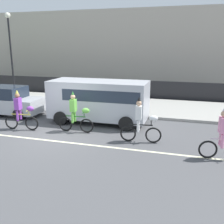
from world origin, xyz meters
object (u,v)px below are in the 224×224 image
(parade_cyclist_purple, at_px, (21,113))
(parade_cyclist_lime, at_px, (76,114))
(parade_cyclist_zebra, at_px, (141,123))
(street_lamp_post, at_px, (10,44))
(parked_van_silver, at_px, (100,98))
(parked_car_silver, at_px, (7,101))

(parade_cyclist_purple, height_order, parade_cyclist_lime, same)
(parade_cyclist_zebra, relative_size, street_lamp_post, 0.33)
(parade_cyclist_purple, xyz_separation_m, parade_cyclist_zebra, (5.76, -0.05, 0.00))
(parade_cyclist_purple, height_order, parked_van_silver, parked_van_silver)
(parade_cyclist_zebra, height_order, parked_van_silver, parked_van_silver)
(parade_cyclist_lime, distance_m, parade_cyclist_zebra, 3.16)
(street_lamp_post, bearing_deg, parade_cyclist_purple, -51.34)
(parade_cyclist_lime, distance_m, parked_van_silver, 1.94)
(parade_cyclist_lime, height_order, street_lamp_post, street_lamp_post)
(parade_cyclist_zebra, xyz_separation_m, street_lamp_post, (-9.91, 5.24, 3.15))
(parked_van_silver, relative_size, parked_car_silver, 1.22)
(parked_van_silver, height_order, parked_car_silver, parked_van_silver)
(parade_cyclist_zebra, bearing_deg, street_lamp_post, 152.14)
(parade_cyclist_zebra, distance_m, parked_car_silver, 8.58)
(parked_car_silver, distance_m, street_lamp_post, 4.64)
(parade_cyclist_zebra, height_order, parked_car_silver, parade_cyclist_zebra)
(parade_cyclist_purple, bearing_deg, street_lamp_post, 128.66)
(parade_cyclist_purple, distance_m, street_lamp_post, 7.35)
(parade_cyclist_lime, bearing_deg, parade_cyclist_zebra, -8.43)
(parked_van_silver, bearing_deg, parade_cyclist_lime, -107.08)
(parked_car_silver, bearing_deg, parade_cyclist_purple, -42.14)
(street_lamp_post, bearing_deg, parked_car_silver, -60.59)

